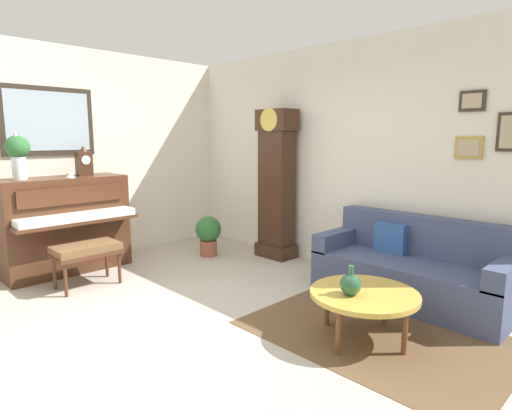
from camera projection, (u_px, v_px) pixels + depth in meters
ground_plane at (185, 325)px, 3.85m from camera, size 6.40×6.00×0.10m
wall_left at (65, 156)px, 5.43m from camera, size 0.13×4.90×2.80m
wall_back at (340, 157)px, 5.27m from camera, size 5.30×0.13×2.80m
area_rug at (376, 333)px, 3.56m from camera, size 2.10×1.50×0.01m
piano at (65, 224)px, 5.17m from camera, size 0.87×1.44×1.17m
piano_bench at (86, 251)px, 4.64m from camera, size 0.42×0.70×0.48m
grandfather_clock at (276, 188)px, 5.73m from camera, size 0.52×0.34×2.03m
couch at (412, 270)px, 4.28m from camera, size 1.90×0.80×0.84m
coffee_table at (364, 295)px, 3.41m from camera, size 0.88×0.88×0.41m
mantel_clock at (84, 162)px, 5.25m from camera, size 0.13×0.18×0.38m
flower_vase at (18, 152)px, 4.71m from camera, size 0.26×0.26×0.58m
teacup at (70, 176)px, 5.00m from camera, size 0.12×0.12×0.06m
green_jug at (351, 284)px, 3.33m from camera, size 0.17×0.17×0.24m
potted_plant at (208, 233)px, 5.88m from camera, size 0.36×0.36×0.56m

